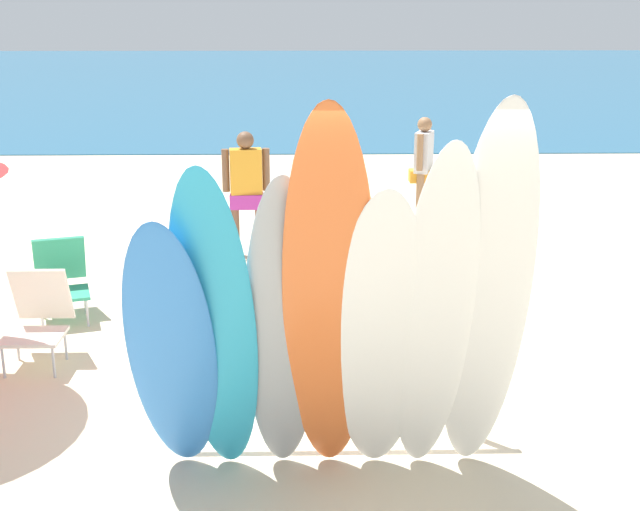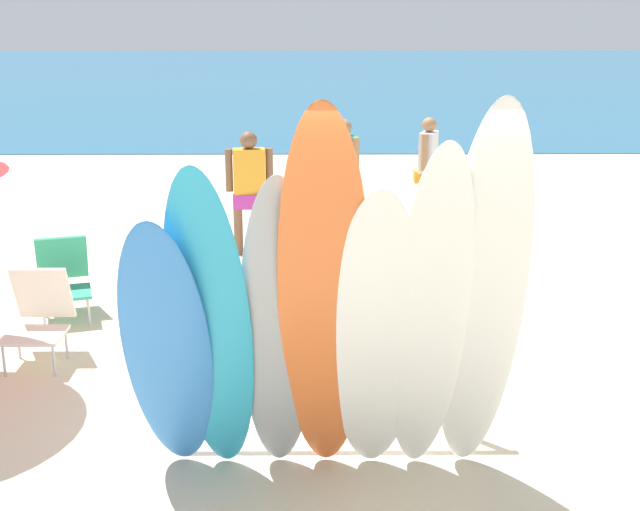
# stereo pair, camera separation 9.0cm
# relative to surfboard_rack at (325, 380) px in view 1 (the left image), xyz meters

# --- Properties ---
(ground) EXTENTS (60.00, 60.00, 0.00)m
(ground) POSITION_rel_surfboard_rack_xyz_m (0.00, 14.00, -0.47)
(ground) COLOR beige
(ocean_water) EXTENTS (60.00, 40.00, 0.02)m
(ocean_water) POSITION_rel_surfboard_rack_xyz_m (0.00, 32.00, -0.46)
(ocean_water) COLOR #235B7F
(ocean_water) RESTS_ON ground
(surfboard_rack) EXTENTS (2.35, 0.07, 0.62)m
(surfboard_rack) POSITION_rel_surfboard_rack_xyz_m (0.00, 0.00, 0.00)
(surfboard_rack) COLOR brown
(surfboard_rack) RESTS_ON ground
(surfboard_blue_0) EXTENTS (0.57, 0.81, 1.90)m
(surfboard_blue_0) POSITION_rel_surfboard_rack_xyz_m (-0.96, -0.61, 0.47)
(surfboard_blue_0) COLOR #337AD1
(surfboard_blue_0) RESTS_ON ground
(surfboard_teal_1) EXTENTS (0.59, 0.80, 2.20)m
(surfboard_teal_1) POSITION_rel_surfboard_rack_xyz_m (-0.69, -0.62, 0.63)
(surfboard_teal_1) COLOR #289EC6
(surfboard_teal_1) RESTS_ON ground
(surfboard_grey_2) EXTENTS (0.51, 0.72, 2.14)m
(surfboard_grey_2) POSITION_rel_surfboard_rack_xyz_m (-0.28, -0.58, 0.59)
(surfboard_grey_2) COLOR #999EA3
(surfboard_grey_2) RESTS_ON ground
(surfboard_orange_3) EXTENTS (0.60, 0.95, 2.57)m
(surfboard_orange_3) POSITION_rel_surfboard_rack_xyz_m (0.01, -0.69, 0.81)
(surfboard_orange_3) COLOR orange
(surfboard_orange_3) RESTS_ON ground
(surfboard_white_4) EXTENTS (0.58, 0.78, 2.08)m
(surfboard_white_4) POSITION_rel_surfboard_rack_xyz_m (0.33, -0.63, 0.56)
(surfboard_white_4) COLOR white
(surfboard_white_4) RESTS_ON ground
(surfboard_white_5) EXTENTS (0.51, 0.87, 2.35)m
(surfboard_white_5) POSITION_rel_surfboard_rack_xyz_m (0.65, -0.67, 0.70)
(surfboard_white_5) COLOR white
(surfboard_white_5) RESTS_ON ground
(surfboard_white_6) EXTENTS (0.55, 0.93, 2.59)m
(surfboard_white_6) POSITION_rel_surfboard_rack_xyz_m (0.96, -0.68, 0.82)
(surfboard_white_6) COLOR white
(surfboard_white_6) RESTS_ON ground
(beachgoer_strolling) EXTENTS (0.58, 0.25, 1.54)m
(beachgoer_strolling) POSITION_rel_surfboard_rack_xyz_m (-0.84, 4.74, 0.41)
(beachgoer_strolling) COLOR brown
(beachgoer_strolling) RESTS_ON ground
(beachgoer_midbeach) EXTENTS (0.41, 0.48, 1.57)m
(beachgoer_midbeach) POSITION_rel_surfboard_rack_xyz_m (0.34, 5.65, 0.43)
(beachgoer_midbeach) COLOR #9E704C
(beachgoer_midbeach) RESTS_ON ground
(beachgoer_photographing) EXTENTS (0.39, 0.54, 1.50)m
(beachgoer_photographing) POSITION_rel_surfboard_rack_xyz_m (1.56, 6.36, 0.39)
(beachgoer_photographing) COLOR #9E704C
(beachgoer_photographing) RESTS_ON ground
(beach_chair_red) EXTENTS (0.50, 0.67, 0.83)m
(beach_chair_red) POSITION_rel_surfboard_rack_xyz_m (-2.46, 1.47, -0.04)
(beach_chair_red) COLOR #B7B7BC
(beach_chair_red) RESTS_ON ground
(beach_chair_blue) EXTENTS (0.69, 0.83, 0.81)m
(beach_chair_blue) POSITION_rel_surfboard_rack_xyz_m (-2.56, 2.58, -0.05)
(beach_chair_blue) COLOR #B7B7BC
(beach_chair_blue) RESTS_ON ground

